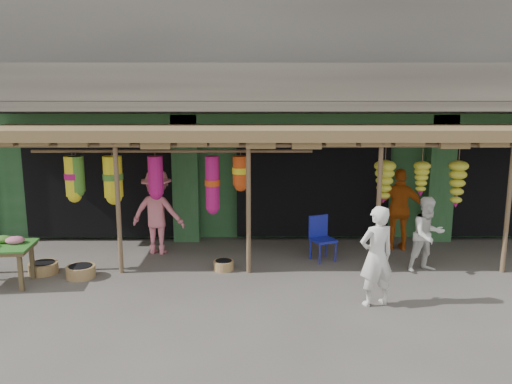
{
  "coord_description": "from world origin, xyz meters",
  "views": [
    {
      "loc": [
        -1.4,
        -9.54,
        3.39
      ],
      "look_at": [
        -1.35,
        1.0,
        1.38
      ],
      "focal_mm": 35.0,
      "sensor_mm": 36.0,
      "label": 1
    }
  ],
  "objects_px": {
    "person_front": "(376,256)",
    "person_vendor": "(400,210)",
    "person_shopper": "(158,212)",
    "person_right": "(428,235)",
    "blue_chair": "(321,235)"
  },
  "relations": [
    {
      "from": "blue_chair",
      "to": "person_shopper",
      "type": "relative_size",
      "value": 0.51
    },
    {
      "from": "blue_chair",
      "to": "person_shopper",
      "type": "bearing_deg",
      "value": 149.22
    },
    {
      "from": "person_vendor",
      "to": "person_shopper",
      "type": "bearing_deg",
      "value": 7.48
    },
    {
      "from": "person_shopper",
      "to": "person_vendor",
      "type": "bearing_deg",
      "value": -165.45
    },
    {
      "from": "blue_chair",
      "to": "person_shopper",
      "type": "height_order",
      "value": "person_shopper"
    },
    {
      "from": "person_shopper",
      "to": "person_front",
      "type": "bearing_deg",
      "value": 157.44
    },
    {
      "from": "person_front",
      "to": "person_vendor",
      "type": "distance_m",
      "value": 3.31
    },
    {
      "from": "person_vendor",
      "to": "blue_chair",
      "type": "bearing_deg",
      "value": 25.79
    },
    {
      "from": "blue_chair",
      "to": "person_shopper",
      "type": "xyz_separation_m",
      "value": [
        -3.52,
        0.46,
        0.4
      ]
    },
    {
      "from": "person_front",
      "to": "person_vendor",
      "type": "height_order",
      "value": "person_vendor"
    },
    {
      "from": "blue_chair",
      "to": "person_shopper",
      "type": "distance_m",
      "value": 3.57
    },
    {
      "from": "person_right",
      "to": "person_vendor",
      "type": "distance_m",
      "value": 1.47
    },
    {
      "from": "blue_chair",
      "to": "person_vendor",
      "type": "distance_m",
      "value": 2.01
    },
    {
      "from": "person_vendor",
      "to": "person_shopper",
      "type": "height_order",
      "value": "person_shopper"
    },
    {
      "from": "person_vendor",
      "to": "person_shopper",
      "type": "xyz_separation_m",
      "value": [
        -5.36,
        -0.24,
        0.0
      ]
    }
  ]
}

